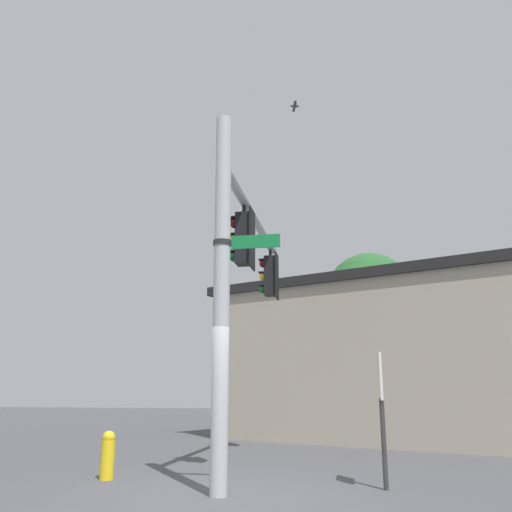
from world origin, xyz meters
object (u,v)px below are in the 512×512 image
traffic_light_mid_inner (270,276)px  traffic_light_nearest_pole (243,239)px  bird_flying (295,106)px  fire_hydrant (108,455)px  historical_marker (381,398)px  street_name_sign (236,242)px

traffic_light_mid_inner → traffic_light_nearest_pole: bearing=-179.9°
bird_flying → fire_hydrant: (-2.15, 3.24, -7.76)m
bird_flying → traffic_light_nearest_pole: bearing=148.1°
traffic_light_mid_inner → bird_flying: size_ratio=3.54×
traffic_light_mid_inner → fire_hydrant: traffic_light_mid_inner is taller
traffic_light_mid_inner → bird_flying: bird_flying is taller
bird_flying → historical_marker: size_ratio=0.17×
traffic_light_nearest_pole → traffic_light_mid_inner: size_ratio=1.00×
traffic_light_nearest_pole → fire_hydrant: size_ratio=1.59×
bird_flying → historical_marker: 7.33m
traffic_light_mid_inner → street_name_sign: bearing=-177.2°
street_name_sign → historical_marker: size_ratio=0.52×
traffic_light_mid_inner → street_name_sign: size_ratio=1.18×
street_name_sign → historical_marker: bearing=-66.1°
traffic_light_mid_inner → historical_marker: traffic_light_mid_inner is taller
traffic_light_nearest_pole → fire_hydrant: 4.70m
historical_marker → street_name_sign: bearing=113.9°
traffic_light_mid_inner → historical_marker: size_ratio=0.62×
street_name_sign → fire_hydrant: size_ratio=1.35×
fire_hydrant → historical_marker: bearing=-92.2°
traffic_light_nearest_pole → fire_hydrant: bearing=105.5°
street_name_sign → bird_flying: bird_flying is taller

